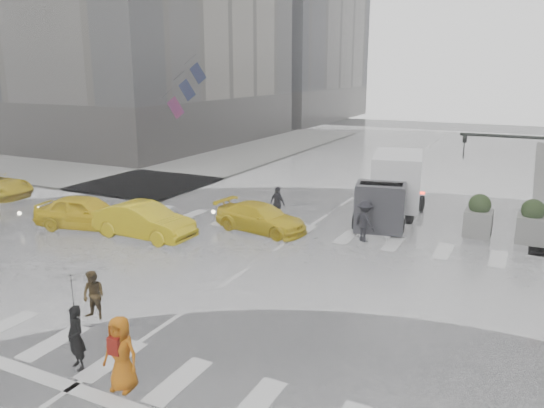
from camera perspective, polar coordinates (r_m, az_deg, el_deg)
The scene contains 16 objects.
ground at distance 18.48m, azimuth -3.98°, elevation -7.86°, with size 120.00×120.00×0.00m, color black.
sidewalk_nw at distance 43.39m, azimuth -14.70°, elevation 4.71°, with size 35.00×35.00×0.15m, color gray.
road_markings at distance 18.47m, azimuth -3.98°, elevation -7.84°, with size 18.00×48.00×0.01m, color silver, non-canonical shape.
traffic_signal_pole at distance 23.04m, azimuth 26.75°, elevation 3.42°, with size 4.45×0.42×4.50m.
planter_west at distance 23.76m, azimuth 21.34°, elevation -1.27°, with size 1.10×1.10×1.80m.
planter_mid at distance 23.70m, azimuth 26.14°, elevation -1.80°, with size 1.10×1.10×1.80m.
flag_cluster at distance 40.89m, azimuth -9.46°, elevation 12.28°, with size 2.87×3.06×4.69m.
pedestrian_black at distance 13.37m, azimuth -20.65°, elevation -10.14°, with size 1.21×1.23×2.43m.
pedestrian_brown at distance 16.10m, azimuth -18.63°, elevation -9.30°, with size 0.70×0.54×1.44m, color #433318.
pedestrian_orange at distance 12.58m, azimuth -15.95°, elevation -15.20°, with size 0.90×0.63×1.74m.
pedestrian_far_a at distance 24.90m, azimuth 0.63°, elevation 0.04°, with size 0.97×0.59×1.65m, color black.
pedestrian_far_b at distance 22.20m, azimuth 9.95°, elevation -1.84°, with size 1.12×0.62×1.74m, color black.
taxi_front at distance 25.06m, azimuth -19.44°, elevation -0.84°, with size 1.80×4.48×1.53m, color yellow.
taxi_mid at distance 22.99m, azimuth -13.57°, elevation -1.79°, with size 1.58×4.52×1.49m, color yellow.
taxi_rear at distance 23.26m, azimuth -1.20°, elevation -1.50°, with size 1.75×3.80×1.25m, color yellow.
box_truck at distance 25.41m, azimuth 12.83°, elevation 1.87°, with size 2.17×5.78×3.07m.
Camera 1 is at (8.72, -14.73, 6.96)m, focal length 35.00 mm.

